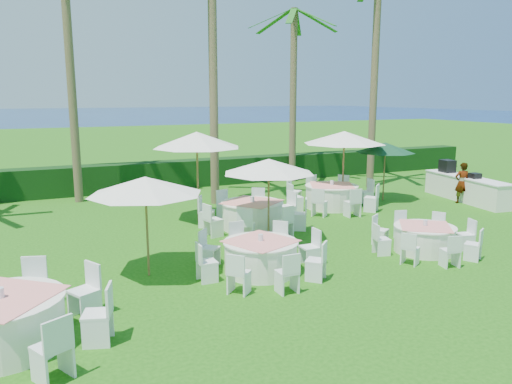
{
  "coord_description": "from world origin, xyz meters",
  "views": [
    {
      "loc": [
        -5.43,
        -9.71,
        4.07
      ],
      "look_at": [
        0.55,
        3.32,
        1.3
      ],
      "focal_mm": 35.0,
      "sensor_mm": 36.0,
      "label": 1
    }
  ],
  "objects_px": {
    "banquet_table_a": "(3,322)",
    "umbrella_a": "(145,186)",
    "umbrella_b": "(269,166)",
    "banquet_table_f": "(332,196)",
    "banquet_table_e": "(252,214)",
    "banquet_table_b": "(261,256)",
    "umbrella_green": "(385,148)",
    "buffet_table": "(466,188)",
    "banquet_table_c": "(424,238)",
    "umbrella_d": "(344,138)",
    "staff_person": "(462,183)",
    "umbrella_c": "(197,140)"
  },
  "relations": [
    {
      "from": "umbrella_d",
      "to": "umbrella_green",
      "type": "relative_size",
      "value": 1.36
    },
    {
      "from": "umbrella_a",
      "to": "staff_person",
      "type": "xyz_separation_m",
      "value": [
        12.73,
        2.87,
        -1.32
      ]
    },
    {
      "from": "umbrella_a",
      "to": "umbrella_green",
      "type": "xyz_separation_m",
      "value": [
        10.33,
        4.53,
        -0.02
      ]
    },
    {
      "from": "umbrella_b",
      "to": "staff_person",
      "type": "distance_m",
      "value": 9.22
    },
    {
      "from": "umbrella_c",
      "to": "umbrella_green",
      "type": "relative_size",
      "value": 1.28
    },
    {
      "from": "umbrella_a",
      "to": "banquet_table_c",
      "type": "bearing_deg",
      "value": -10.19
    },
    {
      "from": "umbrella_a",
      "to": "umbrella_b",
      "type": "relative_size",
      "value": 0.99
    },
    {
      "from": "banquet_table_b",
      "to": "staff_person",
      "type": "height_order",
      "value": "staff_person"
    },
    {
      "from": "banquet_table_f",
      "to": "umbrella_b",
      "type": "xyz_separation_m",
      "value": [
        -4.0,
        -2.88,
        1.7
      ]
    },
    {
      "from": "buffet_table",
      "to": "umbrella_d",
      "type": "bearing_deg",
      "value": 160.48
    },
    {
      "from": "banquet_table_b",
      "to": "umbrella_b",
      "type": "bearing_deg",
      "value": 59.95
    },
    {
      "from": "banquet_table_f",
      "to": "umbrella_green",
      "type": "distance_m",
      "value": 3.08
    },
    {
      "from": "umbrella_a",
      "to": "umbrella_c",
      "type": "relative_size",
      "value": 0.88
    },
    {
      "from": "banquet_table_c",
      "to": "umbrella_b",
      "type": "distance_m",
      "value": 4.59
    },
    {
      "from": "banquet_table_a",
      "to": "banquet_table_f",
      "type": "bearing_deg",
      "value": 31.86
    },
    {
      "from": "umbrella_a",
      "to": "buffet_table",
      "type": "xyz_separation_m",
      "value": [
        13.23,
        3.12,
        -1.59
      ]
    },
    {
      "from": "banquet_table_e",
      "to": "umbrella_b",
      "type": "bearing_deg",
      "value": -95.72
    },
    {
      "from": "umbrella_b",
      "to": "umbrella_green",
      "type": "bearing_deg",
      "value": 25.57
    },
    {
      "from": "umbrella_b",
      "to": "banquet_table_f",
      "type": "bearing_deg",
      "value": 35.78
    },
    {
      "from": "banquet_table_e",
      "to": "banquet_table_f",
      "type": "bearing_deg",
      "value": 20.45
    },
    {
      "from": "umbrella_c",
      "to": "staff_person",
      "type": "distance_m",
      "value": 10.39
    },
    {
      "from": "umbrella_c",
      "to": "buffet_table",
      "type": "distance_m",
      "value": 10.89
    },
    {
      "from": "banquet_table_a",
      "to": "banquet_table_b",
      "type": "height_order",
      "value": "banquet_table_a"
    },
    {
      "from": "umbrella_b",
      "to": "umbrella_a",
      "type": "bearing_deg",
      "value": -159.82
    },
    {
      "from": "banquet_table_a",
      "to": "staff_person",
      "type": "xyz_separation_m",
      "value": [
        15.64,
        5.23,
        0.33
      ]
    },
    {
      "from": "umbrella_green",
      "to": "banquet_table_b",
      "type": "bearing_deg",
      "value": -145.54
    },
    {
      "from": "umbrella_a",
      "to": "buffet_table",
      "type": "relative_size",
      "value": 0.61
    },
    {
      "from": "banquet_table_b",
      "to": "umbrella_c",
      "type": "height_order",
      "value": "umbrella_c"
    },
    {
      "from": "banquet_table_e",
      "to": "umbrella_green",
      "type": "xyz_separation_m",
      "value": [
        6.45,
        1.71,
        1.64
      ]
    },
    {
      "from": "umbrella_c",
      "to": "staff_person",
      "type": "relative_size",
      "value": 1.87
    },
    {
      "from": "umbrella_green",
      "to": "buffet_table",
      "type": "relative_size",
      "value": 0.54
    },
    {
      "from": "banquet_table_c",
      "to": "staff_person",
      "type": "distance_m",
      "value": 7.05
    },
    {
      "from": "banquet_table_b",
      "to": "banquet_table_a",
      "type": "bearing_deg",
      "value": -164.69
    },
    {
      "from": "umbrella_a",
      "to": "umbrella_d",
      "type": "relative_size",
      "value": 0.83
    },
    {
      "from": "banquet_table_a",
      "to": "umbrella_green",
      "type": "xyz_separation_m",
      "value": [
        13.24,
        6.89,
        1.63
      ]
    },
    {
      "from": "banquet_table_c",
      "to": "umbrella_green",
      "type": "height_order",
      "value": "umbrella_green"
    },
    {
      "from": "banquet_table_e",
      "to": "umbrella_b",
      "type": "distance_m",
      "value": 2.24
    },
    {
      "from": "banquet_table_a",
      "to": "buffet_table",
      "type": "distance_m",
      "value": 17.04
    },
    {
      "from": "banquet_table_a",
      "to": "umbrella_a",
      "type": "height_order",
      "value": "umbrella_a"
    },
    {
      "from": "umbrella_a",
      "to": "umbrella_b",
      "type": "distance_m",
      "value": 3.98
    },
    {
      "from": "banquet_table_b",
      "to": "banquet_table_e",
      "type": "height_order",
      "value": "banquet_table_e"
    },
    {
      "from": "umbrella_green",
      "to": "umbrella_a",
      "type": "bearing_deg",
      "value": -156.33
    },
    {
      "from": "banquet_table_c",
      "to": "banquet_table_a",
      "type": "bearing_deg",
      "value": -173.73
    },
    {
      "from": "banquet_table_f",
      "to": "umbrella_a",
      "type": "relative_size",
      "value": 1.32
    },
    {
      "from": "banquet_table_e",
      "to": "umbrella_b",
      "type": "height_order",
      "value": "umbrella_b"
    },
    {
      "from": "buffet_table",
      "to": "banquet_table_f",
      "type": "bearing_deg",
      "value": 168.3
    },
    {
      "from": "banquet_table_a",
      "to": "umbrella_c",
      "type": "distance_m",
      "value": 9.0
    },
    {
      "from": "banquet_table_c",
      "to": "umbrella_green",
      "type": "relative_size",
      "value": 1.22
    },
    {
      "from": "umbrella_d",
      "to": "staff_person",
      "type": "height_order",
      "value": "umbrella_d"
    },
    {
      "from": "banquet_table_e",
      "to": "staff_person",
      "type": "relative_size",
      "value": 2.15
    }
  ]
}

